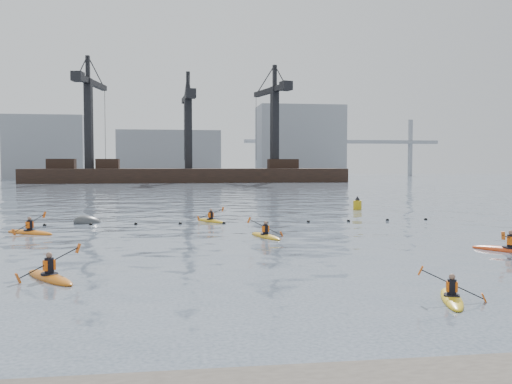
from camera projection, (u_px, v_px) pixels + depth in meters
ground at (252, 310)px, 15.27m from camera, size 400.00×400.00×0.00m
float_line at (202, 223)px, 37.49m from camera, size 33.24×0.73×0.24m
barge_pier at (188, 174)px, 123.92m from camera, size 72.00×19.30×29.50m
skyline at (194, 147)px, 163.71m from camera, size 141.00×28.00×22.00m
kayaker_0 at (49, 276)px, 19.40m from camera, size 2.58×3.20×1.30m
kayaker_1 at (452, 297)px, 16.38m from camera, size 1.91×2.89×1.12m
kayaker_2 at (30, 232)px, 32.12m from camera, size 3.39×2.55×1.34m
kayaker_3 at (266, 235)px, 30.52m from camera, size 2.20×3.30×1.31m
kayaker_4 at (511, 249)px, 25.48m from camera, size 2.90×3.23×1.20m
kayaker_5 at (211, 220)px, 38.75m from camera, size 2.29×3.17×1.14m
mooring_buoy at (88, 223)px, 37.82m from camera, size 2.55×2.24×1.45m
nav_buoy at (357, 205)px, 49.24m from camera, size 0.76×0.76×1.39m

